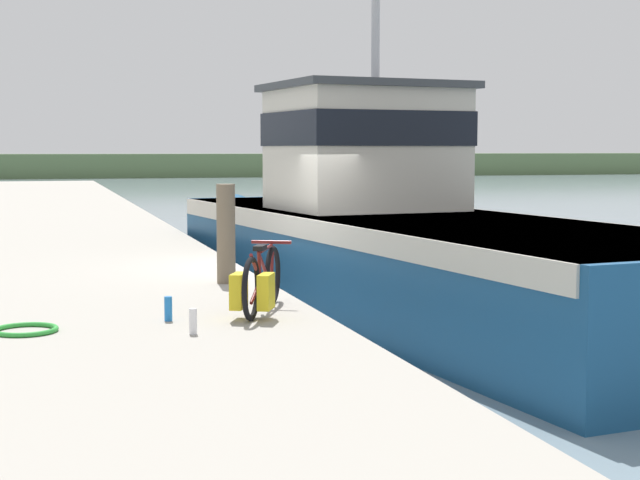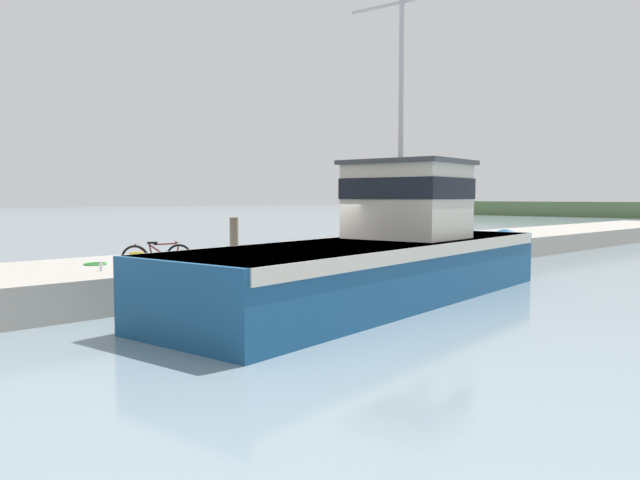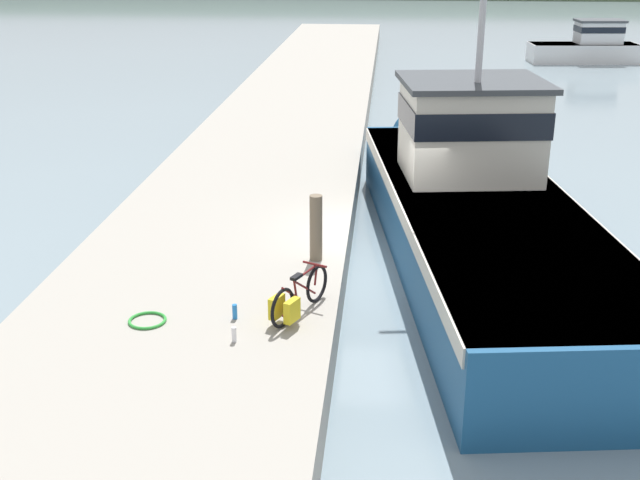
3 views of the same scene
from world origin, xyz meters
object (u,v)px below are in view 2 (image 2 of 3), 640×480
object	(u,v)px
bicycle_touring	(150,258)
water_bottle_on_curb	(101,266)
mooring_post	(234,241)
water_bottle_by_bike	(127,263)
fishing_boat_main	(388,254)

from	to	relation	value
bicycle_touring	water_bottle_on_curb	xyz separation A→B (m)	(-0.82, -0.88, -0.21)
mooring_post	water_bottle_by_bike	xyz separation A→B (m)	(-1.06, -2.57, -0.51)
bicycle_touring	mooring_post	bearing A→B (deg)	112.34
fishing_boat_main	mooring_post	bearing A→B (deg)	-148.17
fishing_boat_main	water_bottle_on_curb	bearing A→B (deg)	-132.29
fishing_boat_main	mooring_post	distance (m)	4.16
mooring_post	fishing_boat_main	bearing A→B (deg)	39.36
fishing_boat_main	water_bottle_on_curb	world-z (taller)	fishing_boat_main
fishing_boat_main	water_bottle_by_bike	xyz separation A→B (m)	(-4.27, -5.20, -0.19)
water_bottle_by_bike	water_bottle_on_curb	world-z (taller)	water_bottle_by_bike
mooring_post	water_bottle_by_bike	distance (m)	2.83
fishing_boat_main	mooring_post	xyz separation A→B (m)	(-3.21, -2.63, 0.31)
fishing_boat_main	water_bottle_by_bike	world-z (taller)	fishing_boat_main
mooring_post	water_bottle_on_curb	distance (m)	3.50
water_bottle_by_bike	water_bottle_on_curb	distance (m)	0.77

